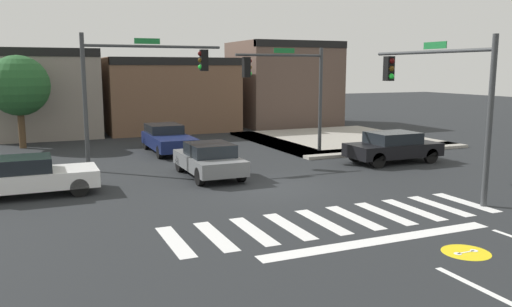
{
  "coord_description": "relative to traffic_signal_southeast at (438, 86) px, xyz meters",
  "views": [
    {
      "loc": [
        -7.91,
        -16.77,
        4.3
      ],
      "look_at": [
        0.01,
        1.52,
        1.02
      ],
      "focal_mm": 36.3,
      "sensor_mm": 36.0,
      "label": 1
    }
  ],
  "objects": [
    {
      "name": "traffic_signal_northeast",
      "position": [
        -1.32,
        8.79,
        -0.02
      ],
      "size": [
        4.68,
        0.32,
        5.33
      ],
      "rotation": [
        0.0,
        0.0,
        3.14
      ],
      "color": "#383A3D",
      "rests_on": "ground_plane"
    },
    {
      "name": "roadside_tree",
      "position": [
        -13.51,
        16.77,
        -0.34
      ],
      "size": [
        3.25,
        3.25,
        5.02
      ],
      "color": "#4C3823",
      "rests_on": "ground_plane"
    },
    {
      "name": "car_white",
      "position": [
        -13.21,
        4.93,
        -3.02
      ],
      "size": [
        4.33,
        1.89,
        1.35
      ],
      "color": "white",
      "rests_on": "ground_plane"
    },
    {
      "name": "car_gray",
      "position": [
        -6.54,
        5.46,
        -3.01
      ],
      "size": [
        1.87,
        4.14,
        1.37
      ],
      "rotation": [
        0.0,
        0.0,
        -1.57
      ],
      "color": "slate",
      "rests_on": "ground_plane"
    },
    {
      "name": "car_black",
      "position": [
        2.25,
        5.12,
        -2.98
      ],
      "size": [
        4.33,
        1.94,
        1.42
      ],
      "color": "black",
      "rests_on": "ground_plane"
    },
    {
      "name": "crosswalk_near",
      "position": [
        -5.01,
        -1.73,
        -3.71
      ],
      "size": [
        10.09,
        2.59,
        0.01
      ],
      "color": "silver",
      "rests_on": "ground_plane"
    },
    {
      "name": "storefront_row",
      "position": [
        -2.82,
        21.81,
        -0.88
      ],
      "size": [
        23.53,
        6.35,
        6.28
      ],
      "color": "gray",
      "rests_on": "ground_plane"
    },
    {
      "name": "traffic_signal_northwest",
      "position": [
        -8.59,
        8.58,
        0.27
      ],
      "size": [
        6.03,
        0.32,
        5.75
      ],
      "color": "#383A3D",
      "rests_on": "ground_plane"
    },
    {
      "name": "bike_detector_marking",
      "position": [
        -3.71,
        -5.24,
        -3.71
      ],
      "size": [
        1.13,
        1.13,
        0.01
      ],
      "color": "yellow",
      "rests_on": "ground_plane"
    },
    {
      "name": "car_navy",
      "position": [
        -6.55,
        12.24,
        -3.01
      ],
      "size": [
        1.92,
        4.66,
        1.38
      ],
      "rotation": [
        0.0,
        0.0,
        -1.57
      ],
      "color": "#141E4C",
      "rests_on": "ground_plane"
    },
    {
      "name": "ground_plane",
      "position": [
        -5.01,
        2.77,
        -3.72
      ],
      "size": [
        120.0,
        120.0,
        0.0
      ],
      "primitive_type": "plane",
      "color": "#232628"
    },
    {
      "name": "curb_corner_northeast",
      "position": [
        3.48,
        12.19,
        -3.64
      ],
      "size": [
        10.0,
        10.6,
        0.15
      ],
      "color": "#9E998E",
      "rests_on": "ground_plane"
    },
    {
      "name": "traffic_signal_southeast",
      "position": [
        0.0,
        0.0,
        0.0
      ],
      "size": [
        0.32,
        5.78,
        5.34
      ],
      "rotation": [
        0.0,
        0.0,
        1.57
      ],
      "color": "#383A3D",
      "rests_on": "ground_plane"
    }
  ]
}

